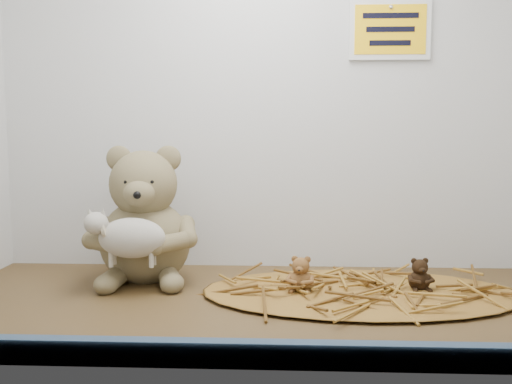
{
  "coord_description": "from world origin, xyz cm",
  "views": [
    {
      "loc": [
        5.77,
        -103.92,
        32.17
      ],
      "look_at": [
        0.77,
        4.73,
        20.52
      ],
      "focal_mm": 40.0,
      "sensor_mm": 36.0,
      "label": 1
    }
  ],
  "objects_px": {
    "toy_lamb": "(132,238)",
    "mini_teddy_tan": "(301,272)",
    "main_teddy": "(144,214)",
    "mini_teddy_brown": "(420,272)"
  },
  "relations": [
    {
      "from": "mini_teddy_brown",
      "to": "mini_teddy_tan",
      "type": "bearing_deg",
      "value": 179.4
    },
    {
      "from": "toy_lamb",
      "to": "mini_teddy_tan",
      "type": "bearing_deg",
      "value": 0.2
    },
    {
      "from": "main_teddy",
      "to": "toy_lamb",
      "type": "distance_m",
      "value": 0.11
    },
    {
      "from": "main_teddy",
      "to": "mini_teddy_brown",
      "type": "distance_m",
      "value": 0.58
    },
    {
      "from": "toy_lamb",
      "to": "mini_teddy_brown",
      "type": "bearing_deg",
      "value": 2.19
    },
    {
      "from": "mini_teddy_tan",
      "to": "mini_teddy_brown",
      "type": "relative_size",
      "value": 1.09
    },
    {
      "from": "mini_teddy_tan",
      "to": "main_teddy",
      "type": "bearing_deg",
      "value": 172.98
    },
    {
      "from": "toy_lamb",
      "to": "mini_teddy_tan",
      "type": "height_order",
      "value": "toy_lamb"
    },
    {
      "from": "main_teddy",
      "to": "mini_teddy_tan",
      "type": "relative_size",
      "value": 4.16
    },
    {
      "from": "main_teddy",
      "to": "mini_teddy_brown",
      "type": "bearing_deg",
      "value": -14.3
    }
  ]
}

